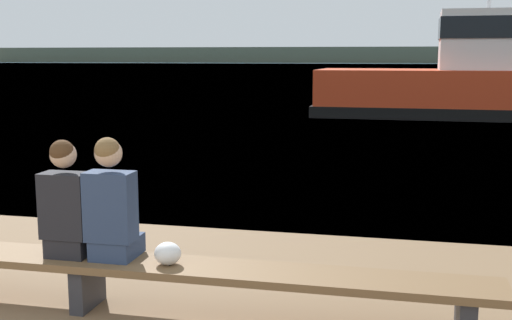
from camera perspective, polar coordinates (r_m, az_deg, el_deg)
water_surface at (r=127.18m, az=11.65°, el=8.18°), size 240.00×240.00×0.00m
far_shoreline at (r=185.25m, az=12.06°, el=9.13°), size 600.00×12.00×4.37m
bench_main at (r=5.47m, az=-14.81°, el=-9.11°), size 6.52×0.49×0.42m
person_left at (r=5.41m, az=-16.40°, el=-3.89°), size 0.38×0.41×0.96m
person_right at (r=5.23m, az=-12.72°, el=-3.95°), size 0.38×0.41×0.99m
shopping_bag at (r=5.11m, az=-7.85°, el=-8.23°), size 0.21×0.20×0.18m
tugboat_red at (r=22.82m, az=19.53°, el=6.40°), size 10.97×3.81×5.65m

